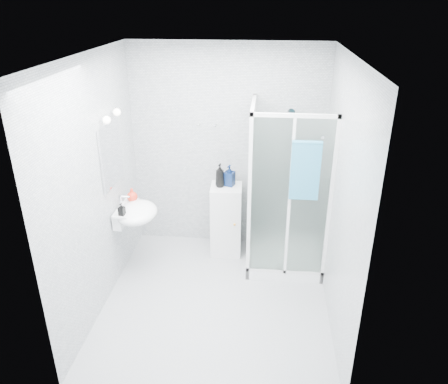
# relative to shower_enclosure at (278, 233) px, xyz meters

# --- Properties ---
(room) EXTENTS (2.40, 2.60, 2.60)m
(room) POSITION_rel_shower_enclosure_xyz_m (-0.67, -0.77, 0.85)
(room) COLOR #B8BDBF
(room) RESTS_ON ground
(shower_enclosure) EXTENTS (0.90, 0.95, 2.00)m
(shower_enclosure) POSITION_rel_shower_enclosure_xyz_m (0.00, 0.00, 0.00)
(shower_enclosure) COLOR white
(shower_enclosure) RESTS_ON ground
(wall_basin) EXTENTS (0.46, 0.56, 0.35)m
(wall_basin) POSITION_rel_shower_enclosure_xyz_m (-1.66, -0.32, 0.35)
(wall_basin) COLOR white
(wall_basin) RESTS_ON ground
(mirror) EXTENTS (0.02, 0.60, 0.70)m
(mirror) POSITION_rel_shower_enclosure_xyz_m (-1.85, -0.32, 1.05)
(mirror) COLOR white
(mirror) RESTS_ON room
(vanity_lights) EXTENTS (0.10, 0.40, 0.08)m
(vanity_lights) POSITION_rel_shower_enclosure_xyz_m (-1.80, -0.32, 1.47)
(vanity_lights) COLOR silver
(vanity_lights) RESTS_ON room
(wall_hooks) EXTENTS (0.23, 0.06, 0.03)m
(wall_hooks) POSITION_rel_shower_enclosure_xyz_m (-0.92, 0.49, 1.17)
(wall_hooks) COLOR silver
(wall_hooks) RESTS_ON room
(storage_cabinet) EXTENTS (0.39, 0.41, 0.92)m
(storage_cabinet) POSITION_rel_shower_enclosure_xyz_m (-0.66, 0.24, 0.01)
(storage_cabinet) COLOR silver
(storage_cabinet) RESTS_ON ground
(hand_towel) EXTENTS (0.30, 0.04, 0.65)m
(hand_towel) POSITION_rel_shower_enclosure_xyz_m (0.22, -0.40, 0.99)
(hand_towel) COLOR teal
(hand_towel) RESTS_ON shower_enclosure
(shampoo_bottle_a) EXTENTS (0.13, 0.13, 0.29)m
(shampoo_bottle_a) POSITION_rel_shower_enclosure_xyz_m (-0.73, 0.24, 0.62)
(shampoo_bottle_a) COLOR black
(shampoo_bottle_a) RESTS_ON storage_cabinet
(shampoo_bottle_b) EXTENTS (0.15, 0.15, 0.26)m
(shampoo_bottle_b) POSITION_rel_shower_enclosure_xyz_m (-0.62, 0.29, 0.61)
(shampoo_bottle_b) COLOR #0B1D44
(shampoo_bottle_b) RESTS_ON storage_cabinet
(soap_dispenser_orange) EXTENTS (0.14, 0.14, 0.16)m
(soap_dispenser_orange) POSITION_rel_shower_enclosure_xyz_m (-1.72, -0.14, 0.49)
(soap_dispenser_orange) COLOR red
(soap_dispenser_orange) RESTS_ON wall_basin
(soap_dispenser_black) EXTENTS (0.08, 0.08, 0.14)m
(soap_dispenser_black) POSITION_rel_shower_enclosure_xyz_m (-1.73, -0.51, 0.49)
(soap_dispenser_black) COLOR black
(soap_dispenser_black) RESTS_ON wall_basin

